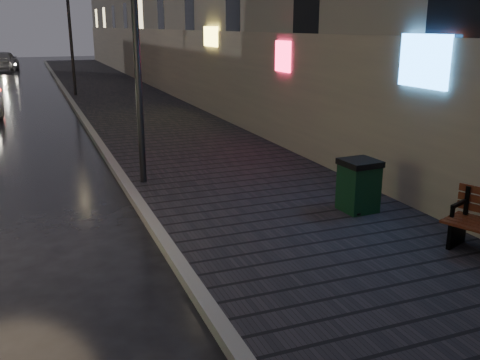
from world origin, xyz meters
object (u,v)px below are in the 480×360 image
object	(u,v)px
lamp_far	(70,23)
trash_bin	(359,185)
lamp_near	(135,20)
car_far	(3,61)

from	to	relation	value
lamp_far	trash_bin	xyz separation A→B (m)	(3.23, -19.28, -2.86)
lamp_near	trash_bin	size ratio (longest dim) A/B	5.57
lamp_near	car_far	xyz separation A→B (m)	(-3.65, 34.68, -2.72)
lamp_near	trash_bin	xyz separation A→B (m)	(3.23, -3.28, -2.86)
lamp_near	car_far	bearing A→B (deg)	96.01
lamp_far	car_far	xyz separation A→B (m)	(-3.65, 18.68, -2.72)
lamp_near	lamp_far	world-z (taller)	same
lamp_near	trash_bin	world-z (taller)	lamp_near
trash_bin	car_far	bearing A→B (deg)	97.11
trash_bin	car_far	size ratio (longest dim) A/B	0.21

